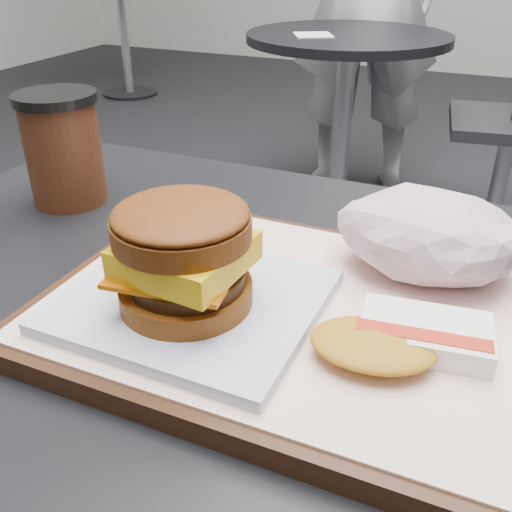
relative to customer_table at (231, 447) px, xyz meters
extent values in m
cube|color=black|center=(0.00, 0.00, 0.17)|extent=(0.80, 0.60, 0.04)
cube|color=black|center=(0.06, -0.02, 0.19)|extent=(0.38, 0.28, 0.02)
cube|color=white|center=(0.06, -0.02, 0.20)|extent=(0.36, 0.26, 0.00)
cube|color=white|center=(0.00, -0.05, 0.21)|extent=(0.19, 0.17, 0.01)
cylinder|color=brown|center=(0.00, -0.06, 0.22)|extent=(0.10, 0.10, 0.02)
cylinder|color=black|center=(0.00, -0.06, 0.24)|extent=(0.09, 0.09, 0.01)
cube|color=#CE5E07|center=(-0.01, -0.06, 0.25)|extent=(0.10, 0.10, 0.00)
cube|color=yellow|center=(0.00, -0.06, 0.26)|extent=(0.09, 0.09, 0.02)
cylinder|color=#61310D|center=(0.00, -0.06, 0.28)|extent=(0.10, 0.10, 0.02)
ellipsoid|color=#642F0E|center=(0.00, -0.06, 0.29)|extent=(0.10, 0.10, 0.02)
cube|color=white|center=(0.17, -0.03, 0.21)|extent=(0.10, 0.07, 0.02)
cube|color=red|center=(0.17, -0.04, 0.22)|extent=(0.09, 0.02, 0.00)
ellipsoid|color=orange|center=(0.14, -0.06, 0.22)|extent=(0.10, 0.08, 0.01)
cylinder|color=#401D0F|center=(-0.26, 0.11, 0.25)|extent=(0.08, 0.08, 0.12)
cylinder|color=black|center=(-0.26, 0.11, 0.31)|extent=(0.09, 0.09, 0.01)
cylinder|color=black|center=(-0.35, 1.65, -0.57)|extent=(0.44, 0.44, 0.02)
cylinder|color=#A5A5AA|center=(-0.35, 1.65, -0.21)|extent=(0.07, 0.07, 0.70)
cylinder|color=black|center=(-0.35, 1.65, 0.15)|extent=(0.70, 0.70, 0.03)
cube|color=white|center=(-0.44, 1.55, 0.17)|extent=(0.16, 0.16, 0.00)
cylinder|color=#A9A8AE|center=(0.22, 1.81, -0.36)|extent=(0.06, 0.06, 0.44)
cube|color=black|center=(0.22, 1.81, -0.12)|extent=(0.47, 0.47, 0.04)
cylinder|color=black|center=(-2.40, 3.20, -0.57)|extent=(0.40, 0.40, 0.02)
cylinder|color=#A5A5AA|center=(-2.40, 3.20, -0.21)|extent=(0.06, 0.06, 0.70)
camera|label=1|loc=(0.19, -0.37, 0.46)|focal=40.00mm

